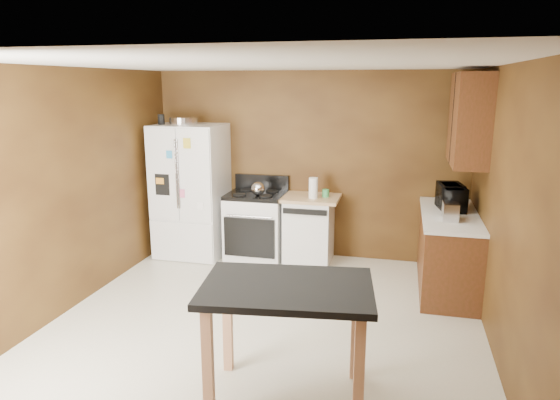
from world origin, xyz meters
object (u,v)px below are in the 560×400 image
at_px(green_canister, 326,193).
at_px(dishwasher, 309,229).
at_px(pen_cup, 161,119).
at_px(roasting_pan, 184,121).
at_px(paper_towel, 313,188).
at_px(gas_range, 256,225).
at_px(refrigerator, 191,191).
at_px(microwave, 451,198).
at_px(island, 287,303).
at_px(kettle, 258,189).
at_px(toaster, 450,211).

relative_size(green_canister, dishwasher, 0.11).
bearing_deg(pen_cup, roasting_pan, 16.81).
height_order(roasting_pan, pen_cup, pen_cup).
xyz_separation_m(paper_towel, gas_range, (-0.79, 0.07, -0.56)).
bearing_deg(pen_cup, gas_range, 6.64).
bearing_deg(pen_cup, paper_towel, 2.09).
distance_m(refrigerator, gas_range, 1.01).
xyz_separation_m(microwave, island, (-1.34, -2.66, -0.26)).
xyz_separation_m(kettle, dishwasher, (0.66, 0.15, -0.54)).
bearing_deg(refrigerator, paper_towel, -0.37).
bearing_deg(pen_cup, green_canister, 5.08).
relative_size(microwave, refrigerator, 0.27).
relative_size(roasting_pan, refrigerator, 0.21).
bearing_deg(green_canister, roasting_pan, -176.70).
bearing_deg(gas_range, island, -69.34).
height_order(roasting_pan, paper_towel, roasting_pan).
height_order(paper_towel, gas_range, paper_towel).
bearing_deg(island, toaster, 59.32).
bearing_deg(refrigerator, microwave, -3.87).
distance_m(toaster, island, 2.55).
height_order(microwave, dishwasher, microwave).
distance_m(roasting_pan, dishwasher, 2.20).
bearing_deg(island, kettle, 110.38).
bearing_deg(toaster, island, -120.88).
xyz_separation_m(green_canister, gas_range, (-0.93, -0.05, -0.48)).
xyz_separation_m(microwave, refrigerator, (-3.36, 0.23, -0.13)).
bearing_deg(toaster, gas_range, 162.08).
distance_m(pen_cup, gas_range, 1.89).
relative_size(roasting_pan, microwave, 0.79).
relative_size(refrigerator, dishwasher, 2.02).
bearing_deg(microwave, gas_range, 73.64).
bearing_deg(gas_range, dishwasher, 1.94).
relative_size(toaster, refrigerator, 0.14).
bearing_deg(island, gas_range, 110.66).
distance_m(gas_range, dishwasher, 0.72).
relative_size(gas_range, dishwasher, 1.24).
bearing_deg(island, microwave, 63.32).
distance_m(microwave, dishwasher, 1.85).
height_order(microwave, gas_range, microwave).
xyz_separation_m(roasting_pan, refrigerator, (0.07, 0.00, -0.95)).
relative_size(roasting_pan, kettle, 2.10).
height_order(green_canister, dishwasher, green_canister).
bearing_deg(pen_cup, dishwasher, 4.94).
xyz_separation_m(roasting_pan, kettle, (1.04, -0.07, -0.86)).
height_order(green_canister, island, green_canister).
xyz_separation_m(kettle, paper_towel, (0.72, 0.06, 0.03)).
bearing_deg(paper_towel, dishwasher, 124.99).
height_order(kettle, refrigerator, refrigerator).
relative_size(green_canister, island, 0.07).
distance_m(roasting_pan, kettle, 1.35).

